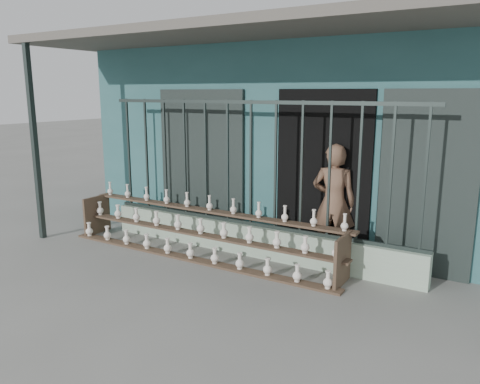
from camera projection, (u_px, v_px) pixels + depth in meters
The scene contains 6 objects.
ground at pixel (199, 284), 5.84m from camera, with size 60.00×60.00×0.00m, color slate.
workshop_building at pixel (326, 131), 9.05m from camera, with size 7.40×6.60×3.21m.
parapet_wall at pixel (250, 240), 6.89m from camera, with size 5.00×0.20×0.45m, color #A9C5A9.
security_fence at pixel (251, 164), 6.65m from camera, with size 5.00×0.04×1.80m.
shelf_rack at pixel (200, 232), 6.82m from camera, with size 4.50×0.68×0.85m.
elderly_woman at pixel (334, 203), 6.53m from camera, with size 0.61×0.40×1.67m, color brown.
Camera 1 is at (3.25, -4.43, 2.35)m, focal length 35.00 mm.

